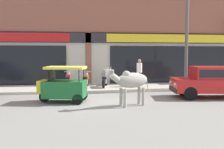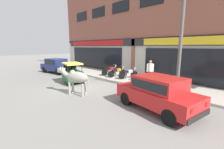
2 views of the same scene
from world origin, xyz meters
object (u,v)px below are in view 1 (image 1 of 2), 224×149
at_px(motorcycle_1, 86,81).
at_px(auto_rickshaw, 63,87).
at_px(utility_pole, 187,36).
at_px(motorcycle_2, 105,80).
at_px(cow, 130,81).
at_px(pedestrian, 139,70).
at_px(car_0, 212,80).
at_px(motorcycle_0, 68,81).

bearing_deg(motorcycle_1, auto_rickshaw, -107.19).
bearing_deg(utility_pole, auto_rickshaw, -158.65).
distance_m(motorcycle_2, utility_pole, 5.21).
height_order(cow, utility_pole, utility_pole).
xyz_separation_m(motorcycle_1, motorcycle_2, (1.11, 0.15, 0.00)).
bearing_deg(motorcycle_2, pedestrian, -2.01).
bearing_deg(motorcycle_2, cow, -85.57).
height_order(car_0, auto_rickshaw, auto_rickshaw).
relative_size(auto_rickshaw, motorcycle_2, 1.19).
bearing_deg(auto_rickshaw, motorcycle_1, 72.81).
distance_m(motorcycle_0, pedestrian, 4.18).
height_order(auto_rickshaw, utility_pole, utility_pole).
height_order(motorcycle_2, utility_pole, utility_pole).
distance_m(auto_rickshaw, motorcycle_1, 3.81).
bearing_deg(auto_rickshaw, car_0, 1.33).
bearing_deg(motorcycle_2, auto_rickshaw, -120.60).
distance_m(cow, pedestrian, 5.23).
bearing_deg(cow, utility_pole, 43.79).
relative_size(motorcycle_0, utility_pole, 0.31).
bearing_deg(motorcycle_0, cow, -63.42).
distance_m(motorcycle_1, pedestrian, 3.19).
bearing_deg(cow, motorcycle_1, 107.08).
bearing_deg(utility_pole, motorcycle_1, 169.35).
distance_m(car_0, motorcycle_1, 6.68).
distance_m(auto_rickshaw, motorcycle_0, 3.76).
bearing_deg(pedestrian, motorcycle_1, -178.60).
xyz_separation_m(cow, auto_rickshaw, (-2.63, 1.25, -0.35)).
relative_size(pedestrian, utility_pole, 0.28).
bearing_deg(motorcycle_1, pedestrian, 1.40).
bearing_deg(motorcycle_0, motorcycle_2, 0.84).
bearing_deg(utility_pole, pedestrian, 154.94).
bearing_deg(car_0, utility_pole, 94.31).
xyz_separation_m(motorcycle_1, utility_pole, (5.52, -1.04, 2.51)).
distance_m(motorcycle_0, utility_pole, 7.08).
height_order(car_0, utility_pole, utility_pole).
relative_size(motorcycle_1, motorcycle_2, 1.01).
bearing_deg(motorcycle_2, motorcycle_0, -179.16).
bearing_deg(pedestrian, motorcycle_2, 177.99).
xyz_separation_m(motorcycle_2, utility_pole, (4.41, -1.19, 2.51)).
bearing_deg(motorcycle_1, utility_pole, -10.65).
height_order(auto_rickshaw, pedestrian, pedestrian).
height_order(motorcycle_2, pedestrian, pedestrian).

